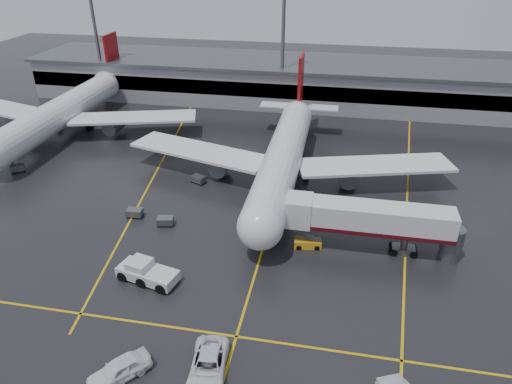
# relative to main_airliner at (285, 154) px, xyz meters

# --- Properties ---
(ground) EXTENTS (220.00, 220.00, 0.00)m
(ground) POSITION_rel_main_airliner_xyz_m (0.00, -9.70, -4.21)
(ground) COLOR black
(ground) RESTS_ON ground
(apron_line_centre) EXTENTS (0.25, 90.00, 0.02)m
(apron_line_centre) POSITION_rel_main_airliner_xyz_m (0.00, -9.70, -4.20)
(apron_line_centre) COLOR gold
(apron_line_centre) RESTS_ON ground
(apron_line_stop) EXTENTS (60.00, 0.25, 0.02)m
(apron_line_stop) POSITION_rel_main_airliner_xyz_m (0.00, -31.70, -4.20)
(apron_line_stop) COLOR gold
(apron_line_stop) RESTS_ON ground
(apron_line_left) EXTENTS (9.99, 69.35, 0.02)m
(apron_line_left) POSITION_rel_main_airliner_xyz_m (-20.00, 0.30, -4.20)
(apron_line_left) COLOR gold
(apron_line_left) RESTS_ON ground
(apron_line_right) EXTENTS (7.57, 69.64, 0.02)m
(apron_line_right) POSITION_rel_main_airliner_xyz_m (18.00, 0.30, -4.20)
(apron_line_right) COLOR gold
(apron_line_right) RESTS_ON ground
(terminal) EXTENTS (122.00, 19.00, 8.60)m
(terminal) POSITION_rel_main_airliner_xyz_m (0.00, 38.23, 0.11)
(terminal) COLOR gray
(terminal) RESTS_ON ground
(light_mast_left) EXTENTS (3.00, 1.20, 25.45)m
(light_mast_left) POSITION_rel_main_airliner_xyz_m (-45.00, 32.30, 10.27)
(light_mast_left) COLOR #595B60
(light_mast_left) RESTS_ON ground
(light_mast_mid) EXTENTS (3.00, 1.20, 25.45)m
(light_mast_mid) POSITION_rel_main_airliner_xyz_m (-5.00, 32.30, 10.27)
(light_mast_mid) COLOR #595B60
(light_mast_mid) RESTS_ON ground
(main_airliner) EXTENTS (48.80, 45.60, 14.10)m
(main_airliner) POSITION_rel_main_airliner_xyz_m (0.00, 0.00, 0.00)
(main_airliner) COLOR silver
(main_airliner) RESTS_ON ground
(second_airliner) EXTENTS (48.80, 45.60, 14.10)m
(second_airliner) POSITION_rel_main_airliner_xyz_m (-42.00, 12.00, 0.00)
(second_airliner) COLOR silver
(second_airliner) RESTS_ON ground
(jet_bridge) EXTENTS (19.90, 3.40, 6.05)m
(jet_bridge) POSITION_rel_main_airliner_xyz_m (11.87, -15.70, -0.28)
(jet_bridge) COLOR silver
(jet_bridge) RESTS_ON ground
(pushback_tractor) EXTENTS (6.95, 4.10, 2.33)m
(pushback_tractor) POSITION_rel_main_airliner_xyz_m (-11.14, -25.66, -3.28)
(pushback_tractor) COLOR silver
(pushback_tractor) RESTS_ON ground
(belt_loader) EXTENTS (3.32, 1.90, 2.00)m
(belt_loader) POSITION_rel_main_airliner_xyz_m (5.10, -16.50, -3.72)
(belt_loader) COLOR gold
(belt_loader) RESTS_ON ground
(service_van_a) EXTENTS (3.65, 6.63, 1.76)m
(service_van_a) POSITION_rel_main_airliner_xyz_m (-1.36, -36.08, -3.33)
(service_van_a) COLOR white
(service_van_a) RESTS_ON ground
(service_van_d) EXTENTS (5.05, 5.42, 1.81)m
(service_van_d) POSITION_rel_main_airliner_xyz_m (-8.44, -37.83, -3.31)
(service_van_d) COLOR white
(service_van_d) RESTS_ON ground
(baggage_cart_a) EXTENTS (2.22, 1.68, 1.12)m
(baggage_cart_a) POSITION_rel_main_airliner_xyz_m (-12.98, -15.23, -3.58)
(baggage_cart_a) COLOR #595B60
(baggage_cart_a) RESTS_ON ground
(baggage_cart_b) EXTENTS (2.07, 1.41, 1.12)m
(baggage_cart_b) POSITION_rel_main_airliner_xyz_m (-17.59, -14.08, -3.58)
(baggage_cart_b) COLOR #595B60
(baggage_cart_b) RESTS_ON ground
(baggage_cart_c) EXTENTS (2.36, 2.01, 1.12)m
(baggage_cart_c) POSITION_rel_main_airliner_xyz_m (-12.24, -3.45, -3.58)
(baggage_cart_c) COLOR #595B60
(baggage_cart_c) RESTS_ON ground
(baggage_cart_d) EXTENTS (2.36, 2.00, 1.12)m
(baggage_cart_d) POSITION_rel_main_airliner_xyz_m (-46.01, 1.63, -3.58)
(baggage_cart_d) COLOR #595B60
(baggage_cart_d) RESTS_ON ground
(baggage_cart_e) EXTENTS (2.38, 2.22, 1.12)m
(baggage_cart_e) POSITION_rel_main_airliner_xyz_m (-40.83, -5.15, -3.58)
(baggage_cart_e) COLOR #595B60
(baggage_cart_e) RESTS_ON ground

